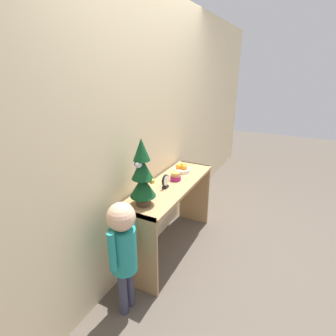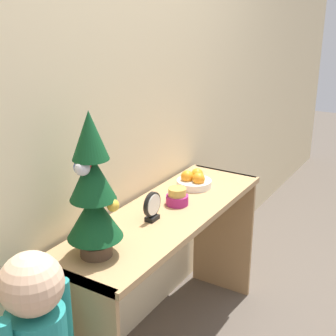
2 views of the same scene
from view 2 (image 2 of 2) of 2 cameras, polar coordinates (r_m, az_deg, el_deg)
back_wall at (r=2.17m, az=-5.79°, el=7.92°), size 7.00×0.05×2.50m
console_table at (r=2.26m, az=-0.08°, el=-9.18°), size 1.29×0.41×0.77m
mini_tree at (r=1.73m, az=-9.16°, el=-2.72°), size 0.21×0.21×0.57m
fruit_bowl at (r=2.45m, az=3.21°, el=-1.54°), size 0.18×0.18×0.09m
singing_bowl at (r=2.24m, az=1.13°, el=-3.57°), size 0.11×0.11×0.08m
desk_clock at (r=2.07m, az=-1.92°, el=-4.73°), size 0.11×0.04×0.13m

